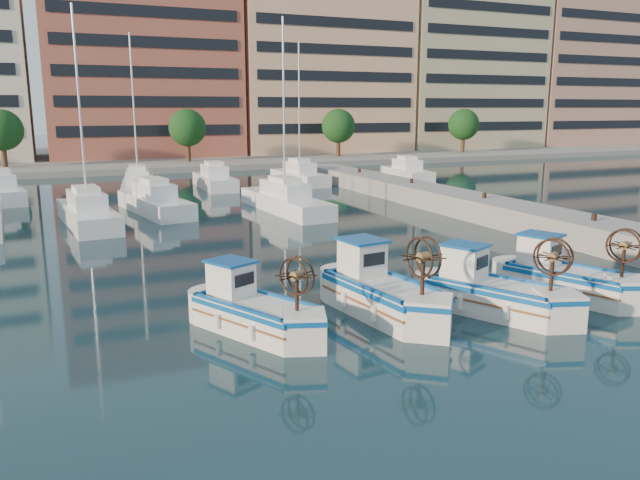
{
  "coord_description": "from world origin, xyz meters",
  "views": [
    {
      "loc": [
        -9.72,
        -15.0,
        6.26
      ],
      "look_at": [
        -0.88,
        5.66,
        1.5
      ],
      "focal_mm": 35.0,
      "sensor_mm": 36.0,
      "label": 1
    }
  ],
  "objects_px": {
    "fishing_boat_b": "(381,290)",
    "fishing_boat_a": "(253,309)",
    "fishing_boat_c": "(492,291)",
    "fishing_boat_d": "(565,277)"
  },
  "relations": [
    {
      "from": "fishing_boat_a",
      "to": "fishing_boat_b",
      "type": "bearing_deg",
      "value": -26.64
    },
    {
      "from": "fishing_boat_a",
      "to": "fishing_boat_d",
      "type": "bearing_deg",
      "value": -30.63
    },
    {
      "from": "fishing_boat_b",
      "to": "fishing_boat_c",
      "type": "xyz_separation_m",
      "value": [
        3.23,
        -1.23,
        -0.05
      ]
    },
    {
      "from": "fishing_boat_c",
      "to": "fishing_boat_d",
      "type": "relative_size",
      "value": 1.01
    },
    {
      "from": "fishing_boat_c",
      "to": "fishing_boat_d",
      "type": "xyz_separation_m",
      "value": [
        3.35,
        0.39,
        -0.01
      ]
    },
    {
      "from": "fishing_boat_a",
      "to": "fishing_boat_d",
      "type": "relative_size",
      "value": 0.95
    },
    {
      "from": "fishing_boat_d",
      "to": "fishing_boat_c",
      "type": "bearing_deg",
      "value": 164.69
    },
    {
      "from": "fishing_boat_b",
      "to": "fishing_boat_d",
      "type": "distance_m",
      "value": 6.63
    },
    {
      "from": "fishing_boat_b",
      "to": "fishing_boat_a",
      "type": "bearing_deg",
      "value": 171.31
    },
    {
      "from": "fishing_boat_c",
      "to": "fishing_boat_d",
      "type": "distance_m",
      "value": 3.37
    }
  ]
}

